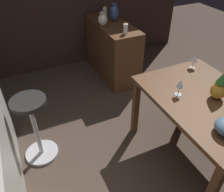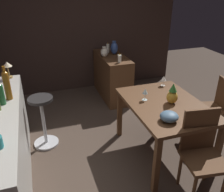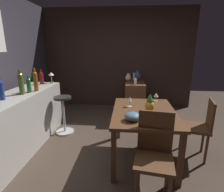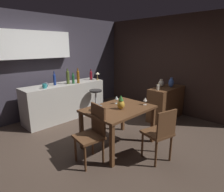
% 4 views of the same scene
% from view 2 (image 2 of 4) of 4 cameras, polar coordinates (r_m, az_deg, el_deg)
% --- Properties ---
extents(ground_plane, '(9.00, 9.00, 0.00)m').
position_cam_2_polar(ground_plane, '(3.18, 4.84, -15.30)').
color(ground_plane, '#47382D').
extents(wall_side_right, '(0.10, 4.40, 2.60)m').
position_cam_2_polar(wall_side_right, '(4.84, -10.33, 16.16)').
color(wall_side_right, '#33231E').
rests_on(wall_side_right, ground_plane).
extents(dining_table, '(1.22, 0.87, 0.74)m').
position_cam_2_polar(dining_table, '(3.03, 12.43, -3.21)').
color(dining_table, '#56351E').
rests_on(dining_table, ground_plane).
extents(sideboard_cabinet, '(1.10, 0.44, 0.82)m').
position_cam_2_polar(sideboard_cabinet, '(4.63, 0.03, 4.66)').
color(sideboard_cabinet, '#56351E').
rests_on(sideboard_cabinet, ground_plane).
extents(chair_near_window, '(0.45, 0.45, 0.94)m').
position_cam_2_polar(chair_near_window, '(2.69, 20.44, -12.13)').
color(chair_near_window, '#56351E').
rests_on(chair_near_window, ground_plane).
extents(chair_by_doorway, '(0.49, 0.49, 0.90)m').
position_cam_2_polar(chair_by_doorway, '(3.61, 22.85, -2.41)').
color(chair_by_doorway, '#56351E').
rests_on(chair_by_doorway, ground_plane).
extents(bar_stool, '(0.34, 0.34, 0.72)m').
position_cam_2_polar(bar_stool, '(3.38, -15.92, -5.54)').
color(bar_stool, '#262323').
rests_on(bar_stool, ground_plane).
extents(wine_glass_left, '(0.07, 0.07, 0.15)m').
position_cam_2_polar(wine_glass_left, '(2.97, 7.84, 1.01)').
color(wine_glass_left, silver).
rests_on(wine_glass_left, dining_table).
extents(wine_glass_right, '(0.08, 0.08, 0.14)m').
position_cam_2_polar(wine_glass_right, '(3.43, 12.08, 4.02)').
color(wine_glass_right, silver).
rests_on(wine_glass_right, dining_table).
extents(pineapple_centerpiece, '(0.13, 0.13, 0.26)m').
position_cam_2_polar(pineapple_centerpiece, '(2.96, 14.07, 0.25)').
color(pineapple_centerpiece, gold).
rests_on(pineapple_centerpiece, dining_table).
extents(fruit_bowl, '(0.20, 0.20, 0.10)m').
position_cam_2_polar(fruit_bowl, '(2.61, 13.36, -4.73)').
color(fruit_bowl, slate).
rests_on(fruit_bowl, dining_table).
extents(wine_bottle_green, '(0.07, 0.07, 0.27)m').
position_cam_2_polar(wine_bottle_green, '(2.75, -24.80, 0.64)').
color(wine_bottle_green, '#1E592D').
rests_on(wine_bottle_green, kitchen_counter).
extents(wine_bottle_amber, '(0.07, 0.07, 0.38)m').
position_cam_2_polar(wine_bottle_amber, '(2.82, -23.62, 2.60)').
color(wine_bottle_amber, '#8C5114').
rests_on(wine_bottle_amber, kitchen_counter).
extents(counter_lamp, '(0.12, 0.12, 0.22)m').
position_cam_2_polar(counter_lamp, '(3.47, -23.46, 6.49)').
color(counter_lamp, '#A58447').
rests_on(counter_lamp, kitchen_counter).
extents(pillar_candle_tall, '(0.06, 0.06, 0.19)m').
position_cam_2_polar(pillar_candle_tall, '(4.67, -0.99, 11.21)').
color(pillar_candle_tall, white).
rests_on(pillar_candle_tall, sideboard_cabinet).
extents(pillar_candle_short, '(0.06, 0.06, 0.15)m').
position_cam_2_polar(pillar_candle_short, '(4.10, 1.80, 8.80)').
color(pillar_candle_short, white).
rests_on(pillar_candle_short, sideboard_cabinet).
extents(vase_ceramic_ivory, '(0.13, 0.13, 0.19)m').
position_cam_2_polar(vase_ceramic_ivory, '(4.40, -1.81, 10.32)').
color(vase_ceramic_ivory, beige).
rests_on(vase_ceramic_ivory, sideboard_cabinet).
extents(vase_ceramic_blue, '(0.13, 0.13, 0.25)m').
position_cam_2_polar(vase_ceramic_blue, '(4.55, 0.52, 11.25)').
color(vase_ceramic_blue, '#334C8C').
rests_on(vase_ceramic_blue, sideboard_cabinet).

